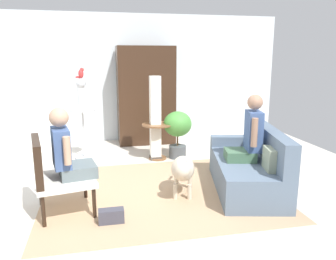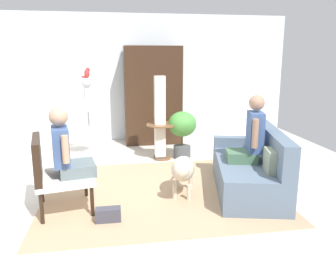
{
  "view_description": "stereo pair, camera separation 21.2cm",
  "coord_description": "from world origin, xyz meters",
  "px_view_note": "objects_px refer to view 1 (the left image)",
  "views": [
    {
      "loc": [
        -0.76,
        -4.2,
        1.8
      ],
      "look_at": [
        0.13,
        -0.12,
        0.88
      ],
      "focal_mm": 35.6,
      "sensor_mm": 36.0,
      "label": 1
    },
    {
      "loc": [
        -0.55,
        -4.24,
        1.8
      ],
      "look_at": [
        0.13,
        -0.12,
        0.88
      ],
      "focal_mm": 35.6,
      "sensor_mm": 36.0,
      "label": 2
    }
  ],
  "objects_px": {
    "parrot": "(81,73)",
    "armchair": "(52,172)",
    "bird_cage_stand": "(82,115)",
    "column_lamp": "(155,119)",
    "handbag": "(111,216)",
    "person_on_armchair": "(67,151)",
    "round_end_table": "(157,136)",
    "dog": "(183,169)",
    "armoire_cabinet": "(146,96)",
    "person_on_couch": "(249,134)",
    "couch": "(250,168)",
    "potted_plant": "(178,128)"
  },
  "relations": [
    {
      "from": "couch",
      "to": "armchair",
      "type": "distance_m",
      "value": 2.58
    },
    {
      "from": "armchair",
      "to": "bird_cage_stand",
      "type": "xyz_separation_m",
      "value": [
        0.28,
        2.18,
        0.29
      ]
    },
    {
      "from": "armchair",
      "to": "round_end_table",
      "type": "bearing_deg",
      "value": 49.6
    },
    {
      "from": "parrot",
      "to": "column_lamp",
      "type": "bearing_deg",
      "value": -15.53
    },
    {
      "from": "round_end_table",
      "to": "dog",
      "type": "height_order",
      "value": "round_end_table"
    },
    {
      "from": "round_end_table",
      "to": "armchair",
      "type": "bearing_deg",
      "value": -130.4
    },
    {
      "from": "handbag",
      "to": "person_on_armchair",
      "type": "bearing_deg",
      "value": 138.27
    },
    {
      "from": "person_on_couch",
      "to": "person_on_armchair",
      "type": "bearing_deg",
      "value": -176.15
    },
    {
      "from": "person_on_armchair",
      "to": "parrot",
      "type": "height_order",
      "value": "parrot"
    },
    {
      "from": "armoire_cabinet",
      "to": "potted_plant",
      "type": "bearing_deg",
      "value": -72.65
    },
    {
      "from": "armoire_cabinet",
      "to": "handbag",
      "type": "relative_size",
      "value": 7.18
    },
    {
      "from": "person_on_couch",
      "to": "potted_plant",
      "type": "bearing_deg",
      "value": 109.6
    },
    {
      "from": "person_on_armchair",
      "to": "dog",
      "type": "height_order",
      "value": "person_on_armchair"
    },
    {
      "from": "bird_cage_stand",
      "to": "armoire_cabinet",
      "type": "height_order",
      "value": "armoire_cabinet"
    },
    {
      "from": "armchair",
      "to": "person_on_couch",
      "type": "distance_m",
      "value": 2.54
    },
    {
      "from": "couch",
      "to": "round_end_table",
      "type": "height_order",
      "value": "couch"
    },
    {
      "from": "parrot",
      "to": "column_lamp",
      "type": "relative_size",
      "value": 0.12
    },
    {
      "from": "potted_plant",
      "to": "armoire_cabinet",
      "type": "xyz_separation_m",
      "value": [
        -0.38,
        1.23,
        0.46
      ]
    },
    {
      "from": "person_on_armchair",
      "to": "column_lamp",
      "type": "bearing_deg",
      "value": 52.99
    },
    {
      "from": "armchair",
      "to": "handbag",
      "type": "distance_m",
      "value": 0.86
    },
    {
      "from": "bird_cage_stand",
      "to": "column_lamp",
      "type": "xyz_separation_m",
      "value": [
        1.25,
        -0.34,
        -0.07
      ]
    },
    {
      "from": "handbag",
      "to": "couch",
      "type": "bearing_deg",
      "value": 16.82
    },
    {
      "from": "person_on_armchair",
      "to": "handbag",
      "type": "xyz_separation_m",
      "value": [
        0.46,
        -0.41,
        -0.66
      ]
    },
    {
      "from": "parrot",
      "to": "armoire_cabinet",
      "type": "height_order",
      "value": "armoire_cabinet"
    },
    {
      "from": "couch",
      "to": "person_on_armchair",
      "type": "xyz_separation_m",
      "value": [
        -2.39,
        -0.17,
        0.44
      ]
    },
    {
      "from": "person_on_couch",
      "to": "dog",
      "type": "xyz_separation_m",
      "value": [
        -0.92,
        -0.0,
        -0.42
      ]
    },
    {
      "from": "armchair",
      "to": "bird_cage_stand",
      "type": "height_order",
      "value": "bird_cage_stand"
    },
    {
      "from": "couch",
      "to": "column_lamp",
      "type": "height_order",
      "value": "column_lamp"
    },
    {
      "from": "person_on_couch",
      "to": "person_on_armchair",
      "type": "distance_m",
      "value": 2.35
    },
    {
      "from": "parrot",
      "to": "armchair",
      "type": "bearing_deg",
      "value": -97.68
    },
    {
      "from": "armchair",
      "to": "parrot",
      "type": "xyz_separation_m",
      "value": [
        0.29,
        2.18,
        1.01
      ]
    },
    {
      "from": "armchair",
      "to": "person_on_couch",
      "type": "height_order",
      "value": "person_on_couch"
    },
    {
      "from": "dog",
      "to": "potted_plant",
      "type": "xyz_separation_m",
      "value": [
        0.33,
        1.65,
        0.18
      ]
    },
    {
      "from": "armchair",
      "to": "armoire_cabinet",
      "type": "relative_size",
      "value": 0.45
    },
    {
      "from": "couch",
      "to": "person_on_armchair",
      "type": "distance_m",
      "value": 2.44
    },
    {
      "from": "person_on_couch",
      "to": "person_on_armchair",
      "type": "relative_size",
      "value": 1.08
    },
    {
      "from": "person_on_couch",
      "to": "dog",
      "type": "distance_m",
      "value": 1.01
    },
    {
      "from": "couch",
      "to": "person_on_armchair",
      "type": "height_order",
      "value": "person_on_armchair"
    },
    {
      "from": "dog",
      "to": "handbag",
      "type": "height_order",
      "value": "dog"
    },
    {
      "from": "couch",
      "to": "round_end_table",
      "type": "relative_size",
      "value": 2.77
    },
    {
      "from": "dog",
      "to": "handbag",
      "type": "relative_size",
      "value": 3.0
    },
    {
      "from": "person_on_couch",
      "to": "dog",
      "type": "bearing_deg",
      "value": -179.69
    },
    {
      "from": "person_on_armchair",
      "to": "round_end_table",
      "type": "height_order",
      "value": "person_on_armchair"
    },
    {
      "from": "parrot",
      "to": "potted_plant",
      "type": "bearing_deg",
      "value": -11.85
    },
    {
      "from": "couch",
      "to": "bird_cage_stand",
      "type": "xyz_separation_m",
      "value": [
        -2.28,
        1.98,
        0.5
      ]
    },
    {
      "from": "dog",
      "to": "armoire_cabinet",
      "type": "distance_m",
      "value": 2.95
    },
    {
      "from": "potted_plant",
      "to": "column_lamp",
      "type": "distance_m",
      "value": 0.45
    },
    {
      "from": "bird_cage_stand",
      "to": "round_end_table",
      "type": "bearing_deg",
      "value": -14.77
    },
    {
      "from": "bird_cage_stand",
      "to": "potted_plant",
      "type": "relative_size",
      "value": 1.69
    },
    {
      "from": "column_lamp",
      "to": "dog",
      "type": "bearing_deg",
      "value": -87.58
    }
  ]
}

